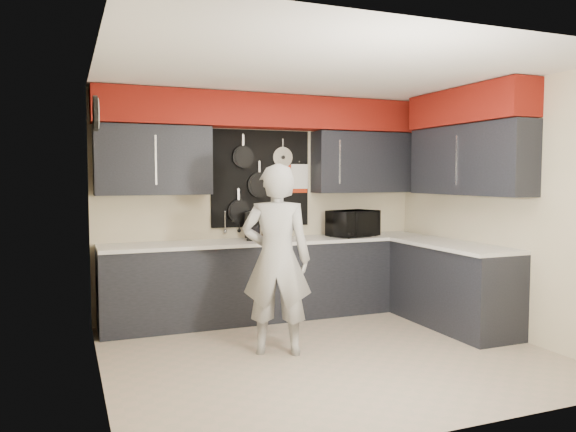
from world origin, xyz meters
name	(u,v)px	position (x,y,z in m)	size (l,w,h in m)	color
ground	(327,353)	(0.00, 0.00, 0.00)	(4.00, 4.00, 0.00)	tan
back_wall_assembly	(269,146)	(0.01, 1.60, 2.01)	(4.00, 0.36, 2.60)	beige
right_wall_assembly	(472,149)	(1.85, 0.26, 1.94)	(0.36, 3.50, 2.60)	beige
left_wall_assembly	(99,216)	(-1.99, 0.02, 1.33)	(0.05, 3.50, 2.60)	beige
base_cabinets	(323,280)	(0.49, 1.13, 0.46)	(3.95, 2.20, 0.92)	black
microwave	(353,223)	(1.02, 1.40, 1.08)	(0.57, 0.39, 0.32)	black
knife_block	(267,231)	(-0.09, 1.41, 1.03)	(0.10, 0.10, 0.21)	#341910
utensil_crock	(287,232)	(0.20, 1.51, 1.00)	(0.12, 0.12, 0.15)	white
coffee_maker	(254,225)	(-0.22, 1.48, 1.09)	(0.24, 0.27, 0.33)	black
person	(277,259)	(-0.43, 0.18, 0.88)	(0.65, 0.42, 1.77)	#B1B1AF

